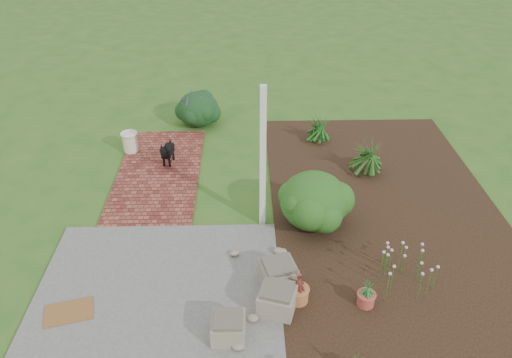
{
  "coord_description": "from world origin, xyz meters",
  "views": [
    {
      "loc": [
        0.03,
        -6.7,
        5.25
      ],
      "look_at": [
        0.2,
        0.4,
        0.7
      ],
      "focal_mm": 35.0,
      "sensor_mm": 36.0,
      "label": 1
    }
  ],
  "objects_px": {
    "black_dog": "(167,151)",
    "cream_ceramic_urn": "(130,142)",
    "evergreen_shrub": "(314,199)",
    "stone_trough_near": "(277,300)"
  },
  "relations": [
    {
      "from": "black_dog",
      "to": "cream_ceramic_urn",
      "type": "xyz_separation_m",
      "value": [
        -0.86,
        0.57,
        -0.09
      ]
    },
    {
      "from": "stone_trough_near",
      "to": "cream_ceramic_urn",
      "type": "xyz_separation_m",
      "value": [
        -2.84,
        4.5,
        0.05
      ]
    },
    {
      "from": "black_dog",
      "to": "evergreen_shrub",
      "type": "xyz_separation_m",
      "value": [
        2.7,
        -2.0,
        0.18
      ]
    },
    {
      "from": "black_dog",
      "to": "evergreen_shrub",
      "type": "distance_m",
      "value": 3.36
    },
    {
      "from": "stone_trough_near",
      "to": "black_dog",
      "type": "height_order",
      "value": "black_dog"
    },
    {
      "from": "cream_ceramic_urn",
      "to": "evergreen_shrub",
      "type": "relative_size",
      "value": 0.36
    },
    {
      "from": "black_dog",
      "to": "cream_ceramic_urn",
      "type": "height_order",
      "value": "black_dog"
    },
    {
      "from": "stone_trough_near",
      "to": "evergreen_shrub",
      "type": "relative_size",
      "value": 0.42
    },
    {
      "from": "cream_ceramic_urn",
      "to": "evergreen_shrub",
      "type": "distance_m",
      "value": 4.4
    },
    {
      "from": "black_dog",
      "to": "cream_ceramic_urn",
      "type": "distance_m",
      "value": 1.03
    }
  ]
}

